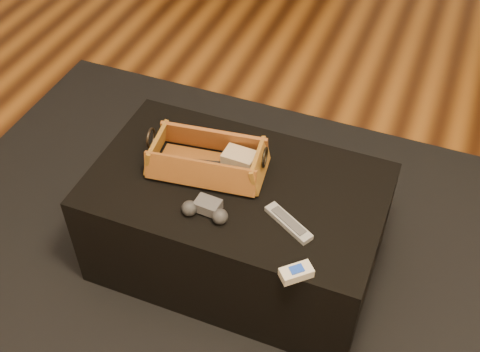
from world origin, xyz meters
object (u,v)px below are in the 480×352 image
at_px(ottoman, 237,224).
at_px(cream_gadget, 296,273).
at_px(tv_remote, 201,167).
at_px(silver_remote, 289,223).
at_px(wicker_basket, 207,160).
at_px(game_controller, 206,210).

bearing_deg(ottoman, cream_gadget, -43.68).
height_order(ottoman, tv_remote, tv_remote).
bearing_deg(silver_remote, tv_remote, 161.75).
relative_size(ottoman, tv_remote, 4.78).
xyz_separation_m(silver_remote, cream_gadget, (0.08, -0.18, 0.01)).
bearing_deg(cream_gadget, ottoman, 136.32).
height_order(ottoman, cream_gadget, cream_gadget).
relative_size(wicker_basket, game_controller, 2.67).
distance_m(game_controller, cream_gadget, 0.36).
bearing_deg(wicker_basket, silver_remote, -21.76).
xyz_separation_m(ottoman, cream_gadget, (0.30, -0.29, 0.23)).
relative_size(tv_remote, silver_remote, 1.16).
xyz_separation_m(wicker_basket, cream_gadget, (0.42, -0.31, -0.03)).
bearing_deg(tv_remote, wicker_basket, 30.87).
relative_size(game_controller, silver_remote, 0.87).
distance_m(wicker_basket, game_controller, 0.21).
xyz_separation_m(tv_remote, wicker_basket, (0.02, 0.02, 0.02)).
distance_m(ottoman, wicker_basket, 0.28).
bearing_deg(ottoman, wicker_basket, 168.39).
distance_m(tv_remote, wicker_basket, 0.03).
relative_size(silver_remote, cream_gadget, 1.77).
xyz_separation_m(ottoman, tv_remote, (-0.13, 0.01, 0.23)).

